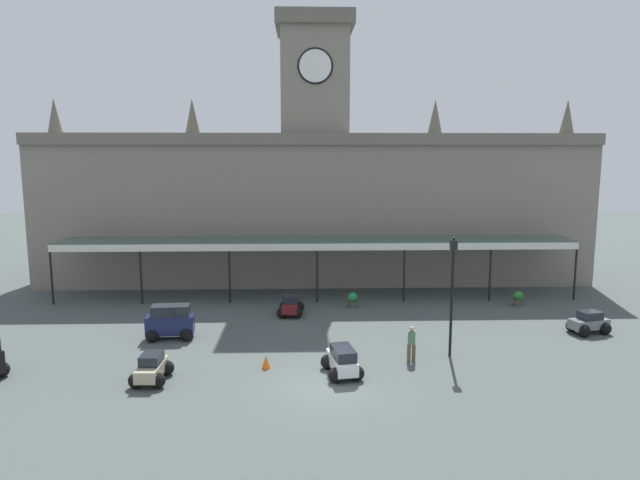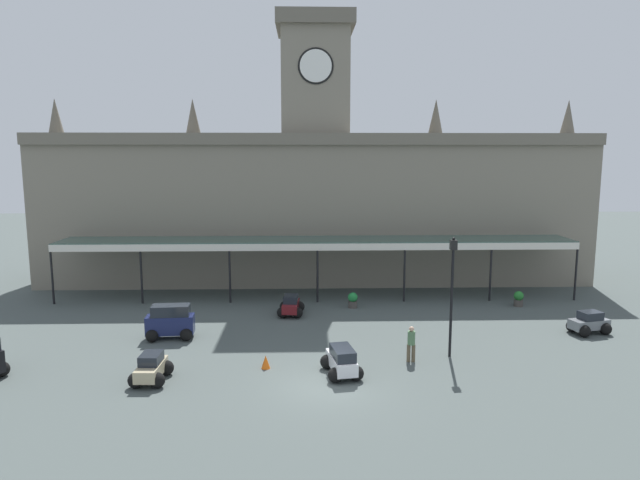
# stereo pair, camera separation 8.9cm
# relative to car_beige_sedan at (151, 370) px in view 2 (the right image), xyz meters

# --- Properties ---
(ground_plane) EXTENTS (140.00, 140.00, 0.00)m
(ground_plane) POSITION_rel_car_beige_sedan_xyz_m (7.25, -0.64, -0.50)
(ground_plane) COLOR #47504E
(station_building) EXTENTS (39.89, 7.23, 19.22)m
(station_building) POSITION_rel_car_beige_sedan_xyz_m (7.25, 19.63, 5.58)
(station_building) COLOR gray
(station_building) RESTS_ON ground
(entrance_canopy) EXTENTS (33.70, 3.26, 3.89)m
(entrance_canopy) POSITION_rel_car_beige_sedan_xyz_m (7.25, 13.80, 3.24)
(entrance_canopy) COLOR #38564C
(entrance_canopy) RESTS_ON ground
(car_beige_sedan) EXTENTS (1.56, 2.08, 1.19)m
(car_beige_sedan) POSITION_rel_car_beige_sedan_xyz_m (0.00, 0.00, 0.00)
(car_beige_sedan) COLOR tan
(car_beige_sedan) RESTS_ON ground
(car_maroon_sedan) EXTENTS (1.62, 2.11, 1.19)m
(car_maroon_sedan) POSITION_rel_car_beige_sedan_xyz_m (5.61, 9.66, 0.00)
(car_maroon_sedan) COLOR maroon
(car_maroon_sedan) RESTS_ON ground
(car_white_estate) EXTENTS (1.80, 2.37, 1.27)m
(car_white_estate) POSITION_rel_car_beige_sedan_xyz_m (8.00, 0.44, 0.06)
(car_white_estate) COLOR silver
(car_white_estate) RESTS_ON ground
(car_navy_van) EXTENTS (2.47, 1.72, 1.77)m
(car_navy_van) POSITION_rel_car_beige_sedan_xyz_m (-0.49, 5.52, 0.30)
(car_navy_van) COLOR #19214C
(car_navy_van) RESTS_ON ground
(car_grey_sedan) EXTENTS (2.21, 1.84, 1.19)m
(car_grey_sedan) POSITION_rel_car_beige_sedan_xyz_m (21.49, 5.72, 0.00)
(car_grey_sedan) COLOR slate
(car_grey_sedan) RESTS_ON ground
(pedestrian_near_entrance) EXTENTS (0.39, 0.34, 1.67)m
(pedestrian_near_entrance) POSITION_rel_car_beige_sedan_xyz_m (11.27, 1.90, 0.41)
(pedestrian_near_entrance) COLOR brown
(pedestrian_near_entrance) RESTS_ON ground
(victorian_lamppost) EXTENTS (0.30, 0.30, 5.66)m
(victorian_lamppost) POSITION_rel_car_beige_sedan_xyz_m (13.22, 2.53, 2.96)
(victorian_lamppost) COLOR black
(victorian_lamppost) RESTS_ON ground
(traffic_cone) EXTENTS (0.40, 0.40, 0.60)m
(traffic_cone) POSITION_rel_car_beige_sedan_xyz_m (4.68, 1.28, -0.20)
(traffic_cone) COLOR orange
(traffic_cone) RESTS_ON ground
(planter_by_canopy) EXTENTS (0.60, 0.60, 0.96)m
(planter_by_canopy) POSITION_rel_car_beige_sedan_xyz_m (9.40, 11.11, -0.01)
(planter_by_canopy) COLOR #47423D
(planter_by_canopy) RESTS_ON ground
(planter_forecourt_centre) EXTENTS (0.60, 0.60, 0.96)m
(planter_forecourt_centre) POSITION_rel_car_beige_sedan_xyz_m (19.81, 11.16, -0.01)
(planter_forecourt_centre) COLOR #47423D
(planter_forecourt_centre) RESTS_ON ground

